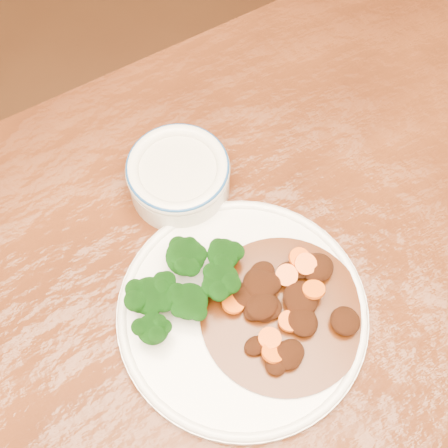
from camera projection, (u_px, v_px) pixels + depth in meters
ground at (225, 437)px, 1.42m from camera, size 4.00×4.00×0.00m
dining_table at (226, 365)px, 0.82m from camera, size 1.51×0.92×0.75m
dinner_plate at (242, 312)px, 0.75m from camera, size 0.30×0.30×0.02m
broccoli_florets at (184, 285)px, 0.73m from camera, size 0.15×0.10×0.05m
mince_stew at (283, 306)px, 0.74m from camera, size 0.20×0.20×0.03m
dip_bowl at (179, 176)px, 0.81m from camera, size 0.14×0.14×0.06m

